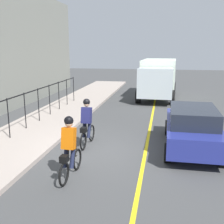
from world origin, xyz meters
TOP-DOWN VIEW (x-y plane):
  - ground_plane at (0.00, 0.00)m, footprint 80.00×80.00m
  - lane_line_centre at (0.00, -1.60)m, footprint 36.00×0.12m
  - sidewalk at (0.00, 3.40)m, footprint 40.00×3.20m
  - iron_fence at (1.00, 3.80)m, footprint 15.00×0.04m
  - cyclist_lead at (0.36, 0.63)m, footprint 1.71×0.37m
  - cyclist_follow at (-2.35, 0.38)m, footprint 1.71×0.37m
  - patrol_sedan at (0.77, -3.23)m, footprint 4.42×1.96m
  - box_truck_background at (11.61, -1.74)m, footprint 6.80×2.77m

SIDE VIEW (x-z plane):
  - ground_plane at x=0.00m, z-range 0.00..0.00m
  - lane_line_centre at x=0.00m, z-range 0.00..0.01m
  - sidewalk at x=0.00m, z-range 0.00..0.15m
  - patrol_sedan at x=0.77m, z-range 0.03..1.61m
  - cyclist_lead at x=0.36m, z-range 0.00..1.82m
  - cyclist_follow at x=-2.35m, z-range 0.00..1.82m
  - iron_fence at x=1.00m, z-range 0.48..2.08m
  - box_truck_background at x=11.61m, z-range 0.16..2.94m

